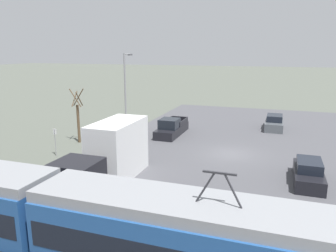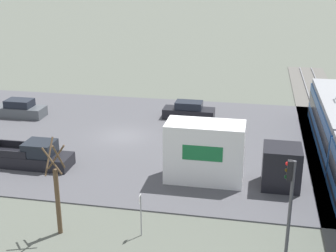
# 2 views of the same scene
# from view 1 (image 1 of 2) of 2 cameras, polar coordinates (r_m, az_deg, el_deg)

# --- Properties ---
(ground_plane) EXTENTS (320.00, 320.00, 0.00)m
(ground_plane) POSITION_cam_1_polar(r_m,az_deg,el_deg) (27.50, 10.92, -4.95)
(ground_plane) COLOR #565B51
(road_surface) EXTENTS (22.10, 45.93, 0.08)m
(road_surface) POSITION_cam_1_polar(r_m,az_deg,el_deg) (27.49, 10.92, -4.87)
(road_surface) COLOR #4C4C51
(road_surface) RESTS_ON ground
(light_rail_tram) EXTENTS (27.25, 2.69, 4.50)m
(light_rail_tram) POSITION_cam_1_polar(r_m,az_deg,el_deg) (14.64, -20.15, -14.89)
(light_rail_tram) COLOR #235193
(light_rail_tram) RESTS_ON ground
(box_truck) EXTENTS (2.37, 8.24, 3.77)m
(box_truck) POSITION_cam_1_polar(r_m,az_deg,el_deg) (21.25, -10.10, -5.15)
(box_truck) COLOR black
(box_truck) RESTS_ON ground
(pickup_truck) EXTENTS (1.92, 5.72, 1.76)m
(pickup_truck) POSITION_cam_1_polar(r_m,az_deg,el_deg) (32.91, 0.62, -0.39)
(pickup_truck) COLOR black
(pickup_truck) RESTS_ON ground
(sedan_car_0) EXTENTS (1.84, 4.41, 1.55)m
(sedan_car_0) POSITION_cam_1_polar(r_m,az_deg,el_deg) (37.15, 18.02, 0.48)
(sedan_car_0) COLOR #4C5156
(sedan_car_0) RESTS_ON ground
(sedan_car_1) EXTENTS (1.72, 4.48, 1.50)m
(sedan_car_1) POSITION_cam_1_polar(r_m,az_deg,el_deg) (22.98, 23.27, -7.59)
(sedan_car_1) COLOR black
(sedan_car_1) RESTS_ON ground
(street_tree) EXTENTS (1.19, 0.99, 5.03)m
(street_tree) POSITION_cam_1_polar(r_m,az_deg,el_deg) (31.20, -15.39, 1.31)
(street_tree) COLOR brown
(street_tree) RESTS_ON ground
(street_lamp_near_crossing) EXTENTS (0.36, 1.95, 8.07)m
(street_lamp_near_crossing) POSITION_cam_1_polar(r_m,az_deg,el_deg) (38.90, -7.36, 7.43)
(street_lamp_near_crossing) COLOR gray
(street_lamp_near_crossing) RESTS_ON ground
(no_parking_sign) EXTENTS (0.32, 0.08, 2.27)m
(no_parking_sign) POSITION_cam_1_polar(r_m,az_deg,el_deg) (27.86, -19.05, -2.24)
(no_parking_sign) COLOR gray
(no_parking_sign) RESTS_ON ground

